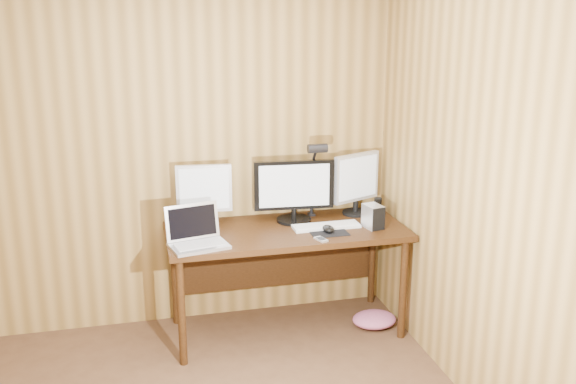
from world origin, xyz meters
name	(u,v)px	position (x,y,z in m)	size (l,w,h in m)	color
room_shell	(149,259)	(0.00, 0.00, 1.25)	(4.00, 4.00, 4.00)	#4E321E
desk	(284,242)	(0.93, 1.70, 0.63)	(1.60, 0.70, 0.75)	#311A0A
monitor_center	(294,190)	(1.02, 1.77, 0.97)	(0.55, 0.24, 0.43)	black
monitor_left	(204,193)	(0.41, 1.83, 0.98)	(0.37, 0.18, 0.42)	black
monitor_right	(356,182)	(1.49, 1.83, 0.99)	(0.38, 0.19, 0.44)	black
laptop	(196,236)	(0.31, 1.46, 0.81)	(0.39, 0.33, 0.25)	silver
keyboard	(326,226)	(1.20, 1.59, 0.76)	(0.46, 0.15, 0.02)	silver
mousepad	(328,232)	(1.18, 1.49, 0.75)	(0.25, 0.20, 0.00)	black
mouse	(328,229)	(1.18, 1.49, 0.77)	(0.07, 0.12, 0.04)	black
hard_drive	(373,217)	(1.50, 1.51, 0.83)	(0.13, 0.16, 0.16)	silver
phone	(321,239)	(1.09, 1.36, 0.76)	(0.08, 0.11, 0.01)	silver
speaker	(378,207)	(1.63, 1.75, 0.82)	(0.06, 0.06, 0.13)	black
desk_lamp	(315,169)	(1.17, 1.80, 1.11)	(0.13, 0.19, 0.58)	black
fabric_pile	(374,319)	(1.55, 1.53, 0.05)	(0.31, 0.26, 0.10)	#BE5C82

